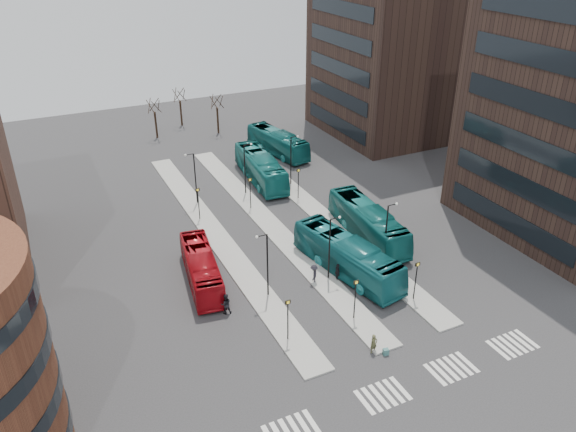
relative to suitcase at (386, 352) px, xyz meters
name	(u,v)px	position (x,y,z in m)	size (l,w,h in m)	color
ground	(432,432)	(-1.52, -7.33, -0.26)	(160.00, 160.00, 0.00)	#2B2B2E
island_left	(216,235)	(-5.52, 22.67, -0.18)	(2.50, 45.00, 0.15)	#959690
island_mid	(268,223)	(0.48, 22.67, -0.18)	(2.50, 45.00, 0.15)	#959690
island_right	(317,212)	(6.48, 22.67, -0.18)	(2.50, 45.00, 0.15)	#959690
suitcase	(386,352)	(0.00, 0.00, 0.00)	(0.41, 0.33, 0.51)	#1A1C92
red_bus	(201,268)	(-9.38, 15.26, 1.20)	(2.45, 10.47, 2.92)	#AA0D16
teal_bus_a	(347,256)	(3.12, 10.88, 1.51)	(2.96, 12.66, 3.53)	#15646A
teal_bus_b	(261,168)	(4.24, 33.40, 1.50)	(2.95, 12.62, 3.52)	#166F6C
teal_bus_c	(368,222)	(8.45, 15.63, 1.48)	(2.92, 12.48, 3.48)	#146463
teal_bus_d	(278,142)	(10.08, 40.95, 1.38)	(2.75, 11.75, 3.27)	#135F5F
traveller	(374,344)	(-0.70, 0.63, 0.55)	(0.59, 0.39, 1.62)	#4A4C2D
commuter_a	(226,304)	(-9.04, 9.99, 0.67)	(0.91, 0.71, 1.86)	black
commuter_b	(338,272)	(1.68, 10.08, 0.62)	(1.03, 0.43, 1.75)	black
commuter_c	(314,274)	(-0.39, 10.72, 0.66)	(1.18, 0.68, 1.83)	black
crosswalk_stripes	(415,382)	(0.23, -3.33, -0.25)	(22.35, 2.40, 0.01)	silver
tower_far	(400,30)	(30.46, 42.67, 14.74)	(20.12, 20.00, 30.00)	#32221B
sign_poles	(294,234)	(0.08, 15.67, 2.15)	(12.45, 22.12, 3.65)	black
lamp_posts	(282,200)	(1.12, 20.67, 3.32)	(14.04, 20.24, 6.12)	black
bare_trees	(185,115)	(1.15, 55.34, 2.47)	(10.97, 8.14, 5.90)	black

